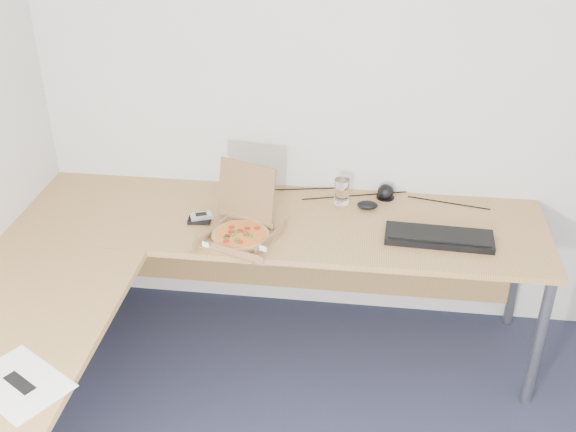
# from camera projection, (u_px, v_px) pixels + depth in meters

# --- Properties ---
(room_shell) EXTENTS (3.50, 3.50, 2.50)m
(room_shell) POSITION_uv_depth(u_px,v_px,m) (398.00, 328.00, 1.80)
(room_shell) COLOR silver
(room_shell) RESTS_ON ground
(desk) EXTENTS (2.50, 2.20, 0.73)m
(desk) POSITION_uv_depth(u_px,v_px,m) (193.00, 270.00, 3.00)
(desk) COLOR #B68649
(desk) RESTS_ON ground
(pizza_box) EXTENTS (0.29, 0.34, 0.30)m
(pizza_box) POSITION_uv_depth(u_px,v_px,m) (241.00, 231.00, 3.16)
(pizza_box) COLOR olive
(pizza_box) RESTS_ON desk
(drinking_glass) EXTENTS (0.07, 0.07, 0.13)m
(drinking_glass) POSITION_uv_depth(u_px,v_px,m) (342.00, 191.00, 3.43)
(drinking_glass) COLOR white
(drinking_glass) RESTS_ON desk
(keyboard) EXTENTS (0.49, 0.19, 0.03)m
(keyboard) POSITION_uv_depth(u_px,v_px,m) (439.00, 237.00, 3.15)
(keyboard) COLOR black
(keyboard) RESTS_ON desk
(mouse) EXTENTS (0.11, 0.08, 0.04)m
(mouse) POSITION_uv_depth(u_px,v_px,m) (367.00, 205.00, 3.40)
(mouse) COLOR black
(mouse) RESTS_ON desk
(wallet) EXTENTS (0.11, 0.10, 0.02)m
(wallet) POSITION_uv_depth(u_px,v_px,m) (200.00, 219.00, 3.30)
(wallet) COLOR black
(wallet) RESTS_ON desk
(phone) EXTENTS (0.11, 0.09, 0.02)m
(phone) POSITION_uv_depth(u_px,v_px,m) (201.00, 216.00, 3.29)
(phone) COLOR #B2B5BA
(phone) RESTS_ON wallet
(paper_sheet) EXTENTS (0.41, 0.38, 0.00)m
(paper_sheet) POSITION_uv_depth(u_px,v_px,m) (20.00, 383.00, 2.36)
(paper_sheet) COLOR white
(paper_sheet) RESTS_ON desk
(dome_speaker) EXTENTS (0.09, 0.09, 0.08)m
(dome_speaker) POSITION_uv_depth(u_px,v_px,m) (386.00, 191.00, 3.49)
(dome_speaker) COLOR black
(dome_speaker) RESTS_ON desk
(cable_bundle) EXTENTS (0.61, 0.12, 0.01)m
(cable_bundle) POSITION_uv_depth(u_px,v_px,m) (356.00, 195.00, 3.52)
(cable_bundle) COLOR black
(cable_bundle) RESTS_ON desk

